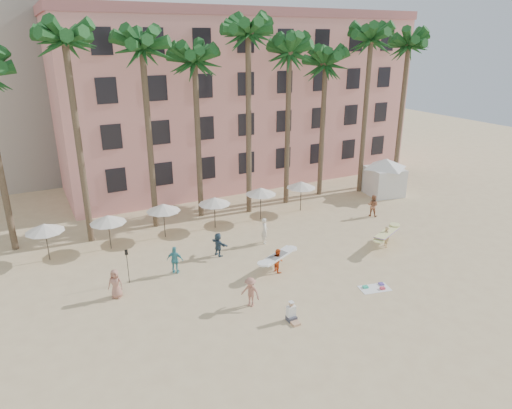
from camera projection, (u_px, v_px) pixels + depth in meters
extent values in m
plane|color=#D1B789|center=(317.00, 301.00, 25.84)|extent=(120.00, 120.00, 0.00)
cube|color=pink|center=(233.00, 99.00, 47.78)|extent=(35.00, 14.00, 16.00)
cylinder|color=brown|center=(79.00, 147.00, 31.15)|extent=(0.44, 0.44, 14.00)
cylinder|color=brown|center=(150.00, 142.00, 33.83)|extent=(0.44, 0.44, 13.50)
cylinder|color=brown|center=(198.00, 142.00, 36.16)|extent=(0.44, 0.44, 12.50)
cylinder|color=brown|center=(249.00, 127.00, 36.73)|extent=(0.44, 0.44, 14.50)
cylinder|color=brown|center=(288.00, 131.00, 39.14)|extent=(0.44, 0.44, 13.00)
cylinder|color=brown|center=(322.00, 132.00, 41.47)|extent=(0.44, 0.44, 12.00)
cylinder|color=brown|center=(365.00, 119.00, 42.04)|extent=(0.44, 0.44, 14.00)
cylinder|color=brown|center=(401.00, 117.00, 44.72)|extent=(0.44, 0.44, 13.50)
cylinder|color=#332B23|center=(47.00, 243.00, 30.15)|extent=(0.07, 0.07, 2.50)
cone|color=silver|center=(44.00, 228.00, 29.77)|extent=(2.50, 2.50, 0.55)
cylinder|color=#332B23|center=(109.00, 233.00, 31.83)|extent=(0.07, 0.07, 2.40)
cone|color=silver|center=(108.00, 219.00, 31.47)|extent=(2.50, 2.50, 0.55)
cylinder|color=#332B23|center=(164.00, 221.00, 33.72)|extent=(0.07, 0.07, 2.50)
cone|color=silver|center=(163.00, 207.00, 33.34)|extent=(2.50, 2.50, 0.55)
cylinder|color=#332B23|center=(215.00, 213.00, 35.39)|extent=(0.07, 0.07, 2.40)
cone|color=silver|center=(214.00, 201.00, 35.03)|extent=(2.50, 2.50, 0.55)
cylinder|color=#332B23|center=(261.00, 204.00, 37.02)|extent=(0.07, 0.07, 2.60)
cone|color=silver|center=(261.00, 191.00, 36.62)|extent=(2.50, 2.50, 0.55)
cylinder|color=#332B23|center=(301.00, 197.00, 38.94)|extent=(0.07, 0.07, 2.50)
cone|color=silver|center=(301.00, 185.00, 38.57)|extent=(2.50, 2.50, 0.55)
cube|color=silver|center=(384.00, 181.00, 42.99)|extent=(3.52, 3.52, 2.60)
cone|color=silver|center=(386.00, 163.00, 42.39)|extent=(5.27, 5.27, 0.90)
cube|color=white|center=(375.00, 288.00, 27.09)|extent=(1.98, 1.38, 0.02)
cube|color=#2BBC91|center=(365.00, 287.00, 27.13)|extent=(0.35, 0.31, 0.10)
cube|color=#D13A51|center=(383.00, 288.00, 26.97)|extent=(0.32, 0.28, 0.12)
cube|color=#5A44A4|center=(381.00, 284.00, 27.48)|extent=(0.32, 0.35, 0.08)
imported|color=tan|center=(387.00, 236.00, 32.29)|extent=(0.52, 0.65, 1.56)
cube|color=#EFEE95|center=(387.00, 232.00, 32.19)|extent=(3.31, 2.26, 0.39)
imported|color=#DC4917|center=(278.00, 260.00, 28.84)|extent=(0.61, 0.77, 1.55)
cube|color=white|center=(278.00, 256.00, 28.74)|extent=(2.90, 1.71, 0.30)
imported|color=silver|center=(265.00, 231.00, 32.81)|extent=(0.72, 0.83, 1.92)
imported|color=#374D60|center=(218.00, 244.00, 30.92)|extent=(0.92, 1.63, 1.67)
imported|color=#AD6E5C|center=(250.00, 292.00, 25.05)|extent=(1.15, 1.30, 1.74)
imported|color=#AC7261|center=(116.00, 284.00, 25.89)|extent=(1.02, 0.94, 1.75)
imported|color=teal|center=(175.00, 260.00, 28.58)|extent=(1.12, 0.98, 1.81)
imported|color=#A96846|center=(373.00, 205.00, 37.89)|extent=(1.06, 1.13, 1.84)
cylinder|color=black|center=(128.00, 267.00, 27.37)|extent=(0.04, 0.04, 2.10)
cube|color=black|center=(126.00, 252.00, 27.03)|extent=(0.18, 0.03, 0.35)
cube|color=#3F3F4C|center=(291.00, 318.00, 23.98)|extent=(0.48, 0.45, 0.26)
cube|color=tan|center=(295.00, 323.00, 23.69)|extent=(0.43, 0.48, 0.13)
cube|color=white|center=(291.00, 311.00, 23.89)|extent=(0.47, 0.28, 0.59)
sphere|color=tan|center=(291.00, 304.00, 23.74)|extent=(0.26, 0.26, 0.26)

